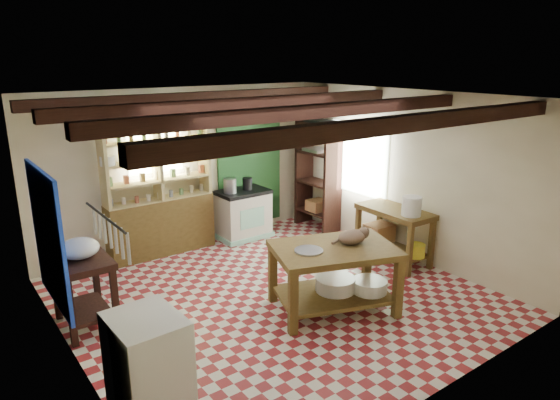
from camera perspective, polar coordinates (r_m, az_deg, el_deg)
floor at (r=6.73m, az=-0.66°, el=-11.05°), size 5.00×5.00×0.02m
ceiling at (r=6.00m, az=-0.74°, el=11.70°), size 5.00×5.00×0.02m
wall_back at (r=8.34m, az=-10.83°, el=3.63°), size 5.00×0.04×2.60m
wall_front at (r=4.57m, az=18.13°, el=-7.42°), size 5.00×0.04×2.60m
wall_left at (r=5.26m, az=-23.43°, el=-4.85°), size 0.04×5.00×2.60m
wall_right at (r=7.92m, az=14.15°, el=2.77°), size 0.04×5.00×2.60m
ceiling_beams at (r=6.01m, az=-0.73°, el=10.56°), size 5.00×3.80×0.15m
blue_wall_patch at (r=6.17m, az=-24.95°, el=-4.00°), size 0.04×1.40×1.60m
green_wall_patch at (r=8.92m, az=-3.48°, el=4.37°), size 1.30×0.04×2.30m
window_back at (r=8.04m, az=-14.13°, el=5.89°), size 0.90×0.02×0.80m
window_right at (r=8.53m, az=8.95°, el=4.70°), size 0.02×1.30×1.20m
utensil_rail at (r=4.02m, az=-19.27°, el=-3.45°), size 0.06×0.90×0.28m
pot_rack at (r=8.43m, az=-2.00°, el=10.11°), size 0.86×0.12×0.36m
shelving_unit at (r=8.00m, az=-13.69°, el=1.45°), size 1.70×0.34×2.20m
tall_rack at (r=9.05m, az=4.36°, el=2.91°), size 0.40×0.86×2.00m
work_table at (r=6.29m, az=6.13°, el=-8.87°), size 1.71×1.42×0.83m
stove at (r=8.68m, az=-4.23°, el=-1.61°), size 0.87×0.59×0.85m
prep_table at (r=6.31m, az=-21.47°, el=-9.75°), size 0.60×0.86×0.86m
white_cabinet at (r=4.61m, az=-14.78°, el=-18.32°), size 0.58×0.68×1.00m
right_counter at (r=7.86m, az=12.83°, el=-3.94°), size 0.63×1.19×0.84m
cat at (r=6.23m, az=8.22°, el=-4.19°), size 0.42×0.34×0.17m
steel_tray at (r=5.96m, az=3.31°, el=-5.79°), size 0.44×0.44×0.02m
basin_large at (r=6.39m, az=6.34°, el=-9.51°), size 0.64×0.64×0.17m
basin_small at (r=6.43m, az=10.20°, el=-9.62°), size 0.56×0.56×0.15m
kettle_left at (r=8.40m, az=-5.74°, el=1.65°), size 0.22×0.22×0.25m
kettle_right at (r=8.59m, az=-3.74°, el=1.87°), size 0.17×0.17×0.21m
enamel_bowl at (r=6.10m, az=-21.99°, el=-5.15°), size 0.45×0.45×0.22m
white_bucket at (r=7.43m, az=14.81°, el=-0.68°), size 0.29×0.29×0.28m
wicker_basket at (r=8.07m, az=11.25°, el=-3.71°), size 0.42×0.34×0.29m
yellow_tub at (r=7.62m, az=15.27°, el=-5.57°), size 0.27×0.27×0.19m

